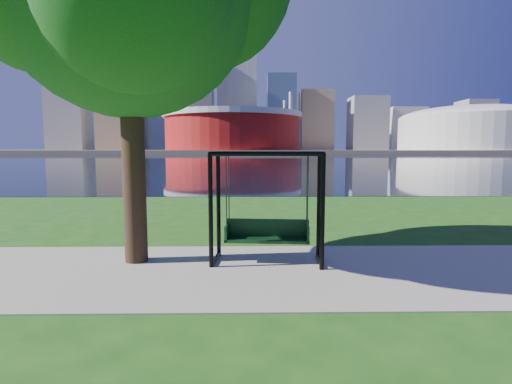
{
  "coord_description": "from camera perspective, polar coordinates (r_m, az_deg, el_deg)",
  "views": [
    {
      "loc": [
        -0.05,
        -8.09,
        2.39
      ],
      "look_at": [
        0.09,
        0.0,
        1.53
      ],
      "focal_mm": 28.0,
      "sensor_mm": 36.0,
      "label": 1
    }
  ],
  "objects": [
    {
      "name": "stadium",
      "position": [
        243.58,
        -3.34,
        8.88
      ],
      "size": [
        83.0,
        83.0,
        32.0
      ],
      "color": "maroon",
      "rests_on": "far_bank"
    },
    {
      "name": "river",
      "position": [
        110.11,
        -0.94,
        4.86
      ],
      "size": [
        900.0,
        180.0,
        0.02
      ],
      "primitive_type": "cube",
      "color": "black",
      "rests_on": "ground"
    },
    {
      "name": "skyline",
      "position": [
        329.22,
        -1.73,
        11.94
      ],
      "size": [
        392.0,
        66.0,
        96.5
      ],
      "color": "gray",
      "rests_on": "far_bank"
    },
    {
      "name": "swing",
      "position": [
        8.35,
        1.61,
        -2.56
      ],
      "size": [
        2.38,
        1.21,
        2.35
      ],
      "rotation": [
        0.0,
        0.0,
        -0.1
      ],
      "color": "black",
      "rests_on": "ground"
    },
    {
      "name": "arena",
      "position": [
        278.41,
        28.37,
        8.15
      ],
      "size": [
        84.0,
        84.0,
        26.56
      ],
      "color": "beige",
      "rests_on": "far_bank"
    },
    {
      "name": "path",
      "position": [
        7.95,
        -0.59,
        -11.31
      ],
      "size": [
        120.0,
        4.0,
        0.03
      ],
      "primitive_type": "cube",
      "color": "#9E937F",
      "rests_on": "ground"
    },
    {
      "name": "far_bank",
      "position": [
        314.09,
        -0.96,
        5.85
      ],
      "size": [
        900.0,
        228.0,
        2.0
      ],
      "primitive_type": "cube",
      "color": "#937F60",
      "rests_on": "ground"
    },
    {
      "name": "ground",
      "position": [
        8.43,
        -0.61,
        -10.39
      ],
      "size": [
        900.0,
        900.0,
        0.0
      ],
      "primitive_type": "plane",
      "color": "#1E5114",
      "rests_on": "ground"
    }
  ]
}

